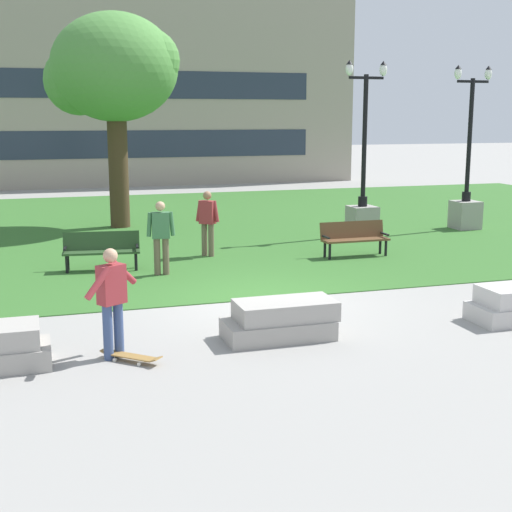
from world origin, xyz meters
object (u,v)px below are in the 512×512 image
at_px(person_bystander_near_lawn, 161,234).
at_px(person_bystander_far_lawn, 208,220).
at_px(lamp_post_right, 363,201).
at_px(park_bench_near_right, 354,236).
at_px(concrete_block_left, 281,320).
at_px(lamp_post_left, 466,197).
at_px(person_skateboarder, 112,296).
at_px(skateboard, 131,356).
at_px(park_bench_near_left, 102,248).

bearing_deg(person_bystander_near_lawn, person_bystander_far_lawn, 50.26).
height_order(lamp_post_right, person_bystander_near_lawn, lamp_post_right).
bearing_deg(park_bench_near_right, person_bystander_far_lawn, 163.02).
distance_m(concrete_block_left, park_bench_near_right, 7.33).
bearing_deg(lamp_post_right, concrete_block_left, -122.72).
distance_m(park_bench_near_right, lamp_post_left, 6.31).
relative_size(person_skateboarder, person_bystander_far_lawn, 1.00).
distance_m(concrete_block_left, skateboard, 2.59).
relative_size(person_skateboarder, park_bench_near_right, 0.95).
relative_size(concrete_block_left, skateboard, 2.10).
bearing_deg(park_bench_near_right, lamp_post_left, 30.17).
bearing_deg(lamp_post_left, concrete_block_left, -136.11).
distance_m(person_skateboarder, skateboard, 0.95).
bearing_deg(lamp_post_left, skateboard, -141.53).
relative_size(person_skateboarder, person_bystander_near_lawn, 1.00).
relative_size(skateboard, person_bystander_far_lawn, 0.52).
bearing_deg(person_bystander_near_lawn, lamp_post_right, 28.10).
height_order(concrete_block_left, skateboard, concrete_block_left).
height_order(skateboard, park_bench_near_right, park_bench_near_right).
bearing_deg(person_bystander_far_lawn, skateboard, -111.63).
distance_m(lamp_post_left, person_bystander_near_lawn, 11.35).
distance_m(skateboard, park_bench_near_right, 9.31).
relative_size(park_bench_near_left, lamp_post_left, 0.36).
bearing_deg(park_bench_near_left, person_bystander_far_lawn, 17.43).
relative_size(park_bench_near_left, person_bystander_far_lawn, 1.08).
xyz_separation_m(person_skateboarder, lamp_post_right, (8.54, 9.14, 0.10)).
distance_m(person_skateboarder, person_bystander_far_lawn, 8.02).
bearing_deg(park_bench_near_left, lamp_post_right, 18.29).
xyz_separation_m(concrete_block_left, person_bystander_near_lawn, (-1.08, 5.31, 0.68)).
bearing_deg(concrete_block_left, person_bystander_far_lawn, 86.33).
distance_m(park_bench_near_right, lamp_post_right, 3.39).
relative_size(skateboard, person_bystander_near_lawn, 0.52).
relative_size(skateboard, lamp_post_right, 0.17).
height_order(lamp_post_left, person_bystander_near_lawn, lamp_post_left).
relative_size(person_skateboarder, lamp_post_left, 0.33).
bearing_deg(lamp_post_left, park_bench_near_right, -149.83).
bearing_deg(park_bench_near_right, skateboard, -135.93).
relative_size(skateboard, lamp_post_left, 0.17).
bearing_deg(lamp_post_left, person_skateboarder, -142.77).
height_order(person_bystander_near_lawn, person_bystander_far_lawn, same).
bearing_deg(concrete_block_left, park_bench_near_left, 110.55).
bearing_deg(skateboard, person_skateboarder, 131.71).
distance_m(park_bench_near_left, person_bystander_far_lawn, 2.98).
height_order(park_bench_near_left, lamp_post_left, lamp_post_left).
height_order(skateboard, park_bench_near_left, park_bench_near_left).
bearing_deg(skateboard, person_bystander_near_lawn, 75.65).
bearing_deg(person_bystander_near_lawn, park_bench_near_right, 8.02).
bearing_deg(lamp_post_left, lamp_post_right, -176.40).
relative_size(lamp_post_right, person_bystander_near_lawn, 3.06).
distance_m(park_bench_near_left, lamp_post_right, 8.57).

